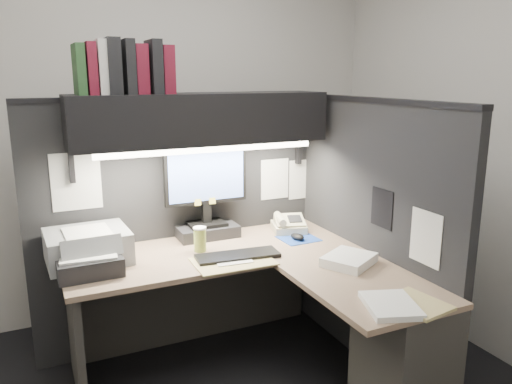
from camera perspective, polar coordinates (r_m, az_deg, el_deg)
wall_back at (r=3.74m, az=-11.80°, el=6.74°), size 3.50×0.04×2.70m
wall_front at (r=1.13m, az=27.16°, el=-9.29°), size 3.50×0.04×2.70m
wall_right at (r=3.38m, az=25.71°, el=5.05°), size 0.04×3.00×2.70m
partition_back at (r=3.31m, az=-8.55°, el=-3.66°), size 1.90×0.06×1.60m
partition_right at (r=3.09m, az=12.88°, el=-5.11°), size 0.06×1.50×1.60m
desk at (r=2.80m, az=5.53°, el=-14.78°), size 1.70×1.53×0.73m
overhead_shelf at (r=3.04m, az=-6.28°, el=8.35°), size 1.55×0.34×0.30m
task_light_tube at (r=2.93m, az=-5.31°, el=4.85°), size 1.32×0.04×0.04m
monitor at (r=3.21m, az=-5.69°, el=-1.17°), size 0.54×0.24×0.58m
keyboard at (r=2.89m, az=-2.12°, el=-7.30°), size 0.49×0.21×0.02m
mousepad at (r=3.22m, az=4.87°, el=-5.32°), size 0.24×0.22×0.00m
mouse at (r=3.19m, az=4.75°, el=-5.10°), size 0.09×0.12×0.04m
telephone at (r=3.36m, az=3.77°, el=-3.78°), size 0.27×0.27×0.09m
coffee_cup at (r=2.99m, az=-6.42°, el=-5.47°), size 0.08×0.08×0.14m
printer at (r=2.97m, az=-18.68°, el=-5.89°), size 0.46×0.39×0.18m
notebook_stack at (r=2.80m, az=-18.55°, el=-7.87°), size 0.33×0.28×0.10m
open_folder at (r=2.83m, az=-2.62°, el=-7.94°), size 0.45×0.30×0.01m
paper_stack_a at (r=2.83m, az=10.57°, el=-7.63°), size 0.35×0.33×0.05m
paper_stack_b at (r=2.38m, az=15.13°, el=-12.39°), size 0.30×0.33×0.03m
manila_stack at (r=2.44m, az=17.90°, el=-12.04°), size 0.25×0.30×0.02m
binder_row at (r=2.92m, az=-14.79°, el=13.53°), size 0.52×0.26×0.30m
pinned_papers at (r=3.05m, az=0.36°, el=-0.05°), size 1.76×1.31×0.51m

